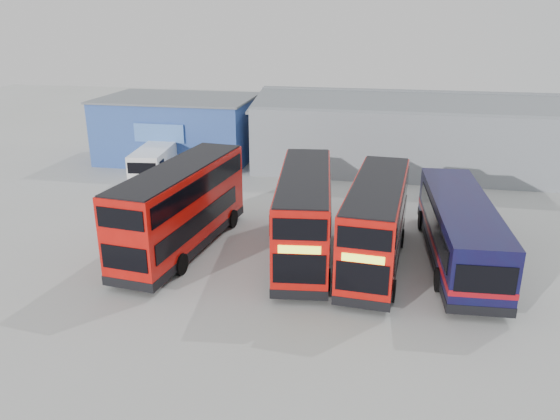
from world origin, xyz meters
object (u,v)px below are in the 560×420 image
(maintenance_shed, at_px, (452,133))
(single_decker_blue, at_px, (459,232))
(office_block, at_px, (179,128))
(double_decker_right, at_px, (376,225))
(double_decker_centre, at_px, (304,216))
(panel_van, at_px, (154,163))
(double_decker_left, at_px, (182,209))

(maintenance_shed, xyz_separation_m, single_decker_blue, (-1.34, -18.60, -1.04))
(office_block, relative_size, double_decker_right, 1.22)
(office_block, distance_m, double_decker_right, 24.34)
(double_decker_centre, height_order, single_decker_blue, double_decker_centre)
(maintenance_shed, xyz_separation_m, panel_van, (-21.50, -8.51, -1.26))
(double_decker_left, bearing_deg, double_decker_right, -173.02)
(double_decker_right, bearing_deg, double_decker_left, -175.50)
(panel_van, bearing_deg, double_decker_centre, -47.24)
(double_decker_left, height_order, single_decker_blue, double_decker_left)
(panel_van, bearing_deg, single_decker_blue, -33.14)
(maintenance_shed, height_order, double_decker_right, maintenance_shed)
(office_block, height_order, double_decker_right, office_block)
(double_decker_left, relative_size, double_decker_centre, 1.03)
(double_decker_right, height_order, panel_van, double_decker_right)
(maintenance_shed, relative_size, double_decker_right, 3.03)
(double_decker_left, bearing_deg, panel_van, -53.50)
(single_decker_blue, bearing_deg, double_decker_right, 12.74)
(double_decker_centre, bearing_deg, double_decker_left, 177.02)
(single_decker_blue, xyz_separation_m, panel_van, (-20.17, 10.09, -0.23))
(single_decker_blue, distance_m, panel_van, 22.55)
(double_decker_right, bearing_deg, single_decker_blue, 20.19)
(maintenance_shed, bearing_deg, double_decker_centre, -114.49)
(maintenance_shed, relative_size, single_decker_blue, 2.59)
(double_decker_right, distance_m, single_decker_blue, 4.19)
(maintenance_shed, distance_m, panel_van, 23.16)
(double_decker_centre, bearing_deg, panel_van, 132.90)
(panel_van, bearing_deg, double_decker_right, -41.34)
(panel_van, bearing_deg, office_block, 87.83)
(double_decker_left, height_order, double_decker_right, double_decker_left)
(office_block, distance_m, maintenance_shed, 22.09)
(office_block, distance_m, panel_van, 6.64)
(double_decker_left, distance_m, double_decker_centre, 6.25)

